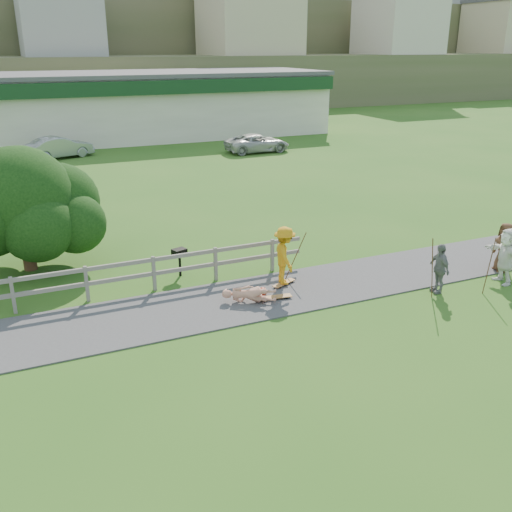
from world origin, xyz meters
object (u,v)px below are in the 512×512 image
object	(u,v)px
skater_fallen	(249,295)
spectator_b	(439,268)
car_silver	(59,147)
car_white	(257,143)
bbq	(180,262)
tree	(24,222)
spectator_d	(506,256)
skater_rider	(284,259)
spectator_c	(504,248)

from	to	relation	value
skater_fallen	spectator_b	distance (m)	5.82
car_silver	spectator_b	bearing A→B (deg)	177.31
car_white	bbq	world-z (taller)	car_white
tree	spectator_d	bearing A→B (deg)	-28.20
car_white	bbq	xyz separation A→B (m)	(-11.70, -20.02, -0.17)
skater_rider	car_silver	bearing A→B (deg)	18.84
spectator_d	tree	bearing A→B (deg)	-105.25
car_silver	car_white	size ratio (longest dim) A/B	0.95
skater_fallen	bbq	bearing A→B (deg)	52.31
tree	skater_fallen	bearing A→B (deg)	-44.19
tree	spectator_b	bearing A→B (deg)	-32.11
skater_rider	spectator_c	distance (m)	7.40
spectator_d	tree	distance (m)	15.47
skater_fallen	tree	bearing A→B (deg)	75.54
spectator_b	car_white	size ratio (longest dim) A/B	0.34
spectator_b	car_white	bearing A→B (deg)	176.74
skater_rider	spectator_b	world-z (taller)	skater_rider
spectator_c	car_silver	size ratio (longest dim) A/B	0.38
spectator_c	spectator_d	world-z (taller)	spectator_d
car_silver	tree	size ratio (longest dim) A/B	0.79
skater_fallen	tree	world-z (taller)	tree
skater_rider	skater_fallen	world-z (taller)	skater_rider
spectator_b	skater_rider	bearing A→B (deg)	-111.51
spectator_d	spectator_b	bearing A→B (deg)	-83.14
spectator_d	skater_fallen	bearing A→B (deg)	-89.87
spectator_b	car_silver	bearing A→B (deg)	-155.66
spectator_c	spectator_d	distance (m)	1.04
skater_rider	bbq	bearing A→B (deg)	61.68
skater_rider	tree	world-z (taller)	tree
spectator_b	bbq	world-z (taller)	spectator_b
car_white	car_silver	bearing A→B (deg)	75.10
spectator_b	spectator_d	world-z (taller)	spectator_d
skater_rider	spectator_c	xyz separation A→B (m)	(7.17, -1.81, -0.08)
skater_rider	bbq	distance (m)	3.49
car_silver	skater_fallen	bearing A→B (deg)	166.51
car_silver	spectator_c	bearing A→B (deg)	-176.61
skater_rider	spectator_b	bearing A→B (deg)	-109.74
skater_fallen	skater_rider	bearing A→B (deg)	-33.94
tree	bbq	xyz separation A→B (m)	(4.44, -2.59, -1.20)
car_white	bbq	bearing A→B (deg)	148.82
spectator_b	spectator_c	world-z (taller)	spectator_c
spectator_c	car_white	bearing A→B (deg)	-165.59
spectator_b	spectator_c	distance (m)	3.15
skater_rider	skater_fallen	xyz separation A→B (m)	(-1.52, -0.75, -0.63)
skater_rider	skater_fallen	distance (m)	1.81
skater_fallen	tree	size ratio (longest dim) A/B	0.28
spectator_d	bbq	bearing A→B (deg)	-104.21
skater_fallen	car_white	world-z (taller)	car_white
spectator_b	car_white	world-z (taller)	spectator_b
skater_fallen	spectator_d	world-z (taller)	spectator_d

